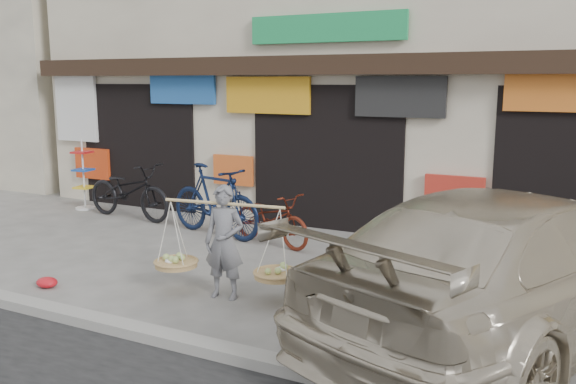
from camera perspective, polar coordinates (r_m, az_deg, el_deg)
The scene contains 10 objects.
ground at distance 8.67m, azimuth -5.92°, elevation -8.35°, with size 70.00×70.00×0.00m, color gray.
kerb at distance 7.17m, azimuth -14.86°, elevation -12.25°, with size 70.00×0.25×0.12m, color gray.
shophouse_block at distance 14.04m, azimuth 8.58°, elevation 13.03°, with size 14.00×6.32×7.00m.
street_vendor at distance 7.87m, azimuth -5.97°, elevation -5.16°, with size 1.97×0.76×1.48m.
bike_0 at distance 12.75m, azimuth -14.66°, elevation 0.11°, with size 0.76×2.19×1.15m, color black.
bike_1 at distance 11.02m, azimuth -6.87°, elevation -0.80°, with size 0.61×2.17×1.30m, color #0E1935.
bike_2 at distance 10.41m, azimuth -1.59°, elevation -2.48°, with size 0.61×1.74×0.91m, color #5C1D0F.
suv at distance 7.08m, azimuth 20.32°, elevation -6.35°, with size 4.07×6.07×1.63m.
display_rack at distance 13.99m, azimuth -18.56°, elevation 0.98°, with size 0.42×0.42×1.54m.
red_bag at distance 9.00m, azimuth -21.63°, elevation -7.87°, with size 0.31×0.25×0.14m, color red.
Camera 1 is at (4.51, -6.86, 2.78)m, focal length 38.00 mm.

